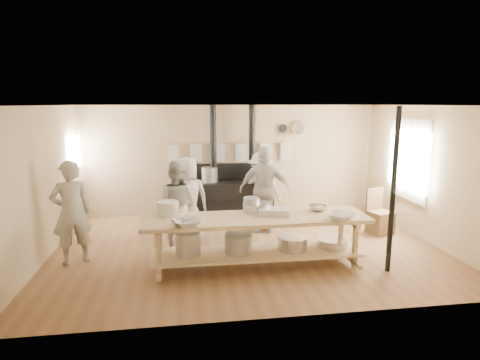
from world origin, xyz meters
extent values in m
plane|color=brown|center=(0.00, 0.00, 0.00)|extent=(7.00, 7.00, 0.00)
plane|color=tan|center=(0.00, 2.50, 1.30)|extent=(7.00, 0.00, 7.00)
plane|color=tan|center=(0.00, -2.50, 1.30)|extent=(7.00, 0.00, 7.00)
plane|color=tan|center=(-3.50, 0.00, 1.30)|extent=(0.00, 5.00, 5.00)
plane|color=tan|center=(3.50, 0.00, 1.30)|extent=(0.00, 5.00, 5.00)
plane|color=beige|center=(0.00, 0.00, 2.60)|extent=(7.00, 7.00, 0.00)
cube|color=beige|center=(3.47, 0.60, 1.50)|extent=(0.06, 1.35, 1.65)
plane|color=white|center=(3.43, 0.60, 1.50)|extent=(0.00, 1.50, 1.50)
cube|color=beige|center=(3.42, 0.60, 1.50)|extent=(0.02, 0.03, 1.50)
plane|color=white|center=(-3.45, 2.00, 1.60)|extent=(0.00, 0.90, 0.90)
cube|color=black|center=(0.00, 2.10, 0.42)|extent=(1.80, 0.70, 0.85)
cube|color=black|center=(0.00, 2.10, 0.05)|extent=(1.90, 0.75, 0.10)
cube|color=black|center=(0.00, 2.40, 1.05)|extent=(1.80, 0.12, 0.35)
cylinder|color=black|center=(-0.45, 2.15, 1.73)|extent=(0.15, 0.15, 1.75)
cylinder|color=black|center=(0.45, 2.15, 1.73)|extent=(0.15, 0.15, 1.75)
cylinder|color=#B2B2B7|center=(-0.55, 2.10, 1.02)|extent=(0.36, 0.36, 0.34)
cylinder|color=gray|center=(0.55, 2.05, 1.00)|extent=(0.30, 0.30, 0.30)
cylinder|color=tan|center=(0.00, 2.40, 1.72)|extent=(3.00, 0.04, 0.04)
cube|color=silver|center=(-1.35, 2.40, 1.50)|extent=(0.28, 0.01, 0.46)
cube|color=silver|center=(-0.81, 2.40, 1.50)|extent=(0.28, 0.01, 0.46)
cube|color=silver|center=(-0.27, 2.40, 1.50)|extent=(0.28, 0.01, 0.46)
cube|color=silver|center=(0.27, 2.40, 1.50)|extent=(0.28, 0.01, 0.46)
cube|color=silver|center=(0.81, 2.40, 1.50)|extent=(0.28, 0.01, 0.46)
cube|color=silver|center=(1.35, 2.40, 1.50)|extent=(0.28, 0.01, 0.46)
cube|color=tan|center=(1.40, 2.42, 1.90)|extent=(0.50, 0.14, 0.03)
cylinder|color=black|center=(1.25, 2.44, 2.05)|extent=(0.20, 0.04, 0.20)
cylinder|color=silver|center=(1.62, 2.44, 2.05)|extent=(0.32, 0.03, 0.32)
cube|color=tan|center=(0.00, -0.90, 0.82)|extent=(3.60, 0.90, 0.06)
cube|color=tan|center=(0.00, -0.90, 0.25)|extent=(3.40, 0.80, 0.04)
cube|color=tan|center=(0.00, -0.90, 0.20)|extent=(3.30, 0.06, 0.06)
cube|color=tan|center=(-1.55, -1.20, 0.42)|extent=(0.07, 0.07, 0.85)
cube|color=tan|center=(-1.55, -0.60, 0.42)|extent=(0.07, 0.07, 0.85)
cube|color=tan|center=(1.55, -1.20, 0.42)|extent=(0.07, 0.07, 0.85)
cube|color=tan|center=(1.55, -0.60, 0.42)|extent=(0.07, 0.07, 0.85)
cylinder|color=#B2B2B7|center=(-1.10, -0.90, 0.46)|extent=(0.40, 0.40, 0.38)
cylinder|color=gray|center=(-0.30, -0.90, 0.42)|extent=(0.44, 0.44, 0.30)
cylinder|color=silver|center=(0.60, -0.90, 0.38)|extent=(0.48, 0.48, 0.22)
cylinder|color=silver|center=(1.30, -0.90, 0.34)|extent=(0.52, 0.52, 0.14)
cylinder|color=black|center=(2.05, -1.35, 1.30)|extent=(0.08, 0.08, 2.60)
imported|color=beige|center=(-2.99, -0.28, 0.87)|extent=(0.75, 0.64, 1.74)
imported|color=beige|center=(-1.27, 0.11, 0.83)|extent=(1.00, 0.92, 1.65)
imported|color=beige|center=(-1.07, 0.64, 0.82)|extent=(0.89, 0.68, 1.63)
imported|color=beige|center=(0.50, 0.88, 0.89)|extent=(1.12, 0.69, 1.78)
imported|color=beige|center=(0.54, 1.59, 0.79)|extent=(1.17, 1.06, 1.57)
cube|color=#4E3A1F|center=(2.83, 0.45, 0.23)|extent=(0.54, 0.54, 0.46)
cube|color=#4E3A1F|center=(2.78, 0.64, 0.66)|extent=(0.42, 0.17, 0.51)
imported|color=white|center=(-1.11, -1.23, 0.90)|extent=(0.50, 0.50, 0.10)
imported|color=silver|center=(-1.20, -1.23, 0.89)|extent=(0.39, 0.39, 0.09)
imported|color=white|center=(1.27, -1.23, 0.90)|extent=(0.55, 0.55, 0.10)
imported|color=silver|center=(1.09, -0.68, 0.90)|extent=(0.43, 0.43, 0.10)
cube|color=#B2B2B7|center=(0.30, -0.82, 0.90)|extent=(0.55, 0.43, 0.11)
cylinder|color=silver|center=(0.06, -0.57, 0.92)|extent=(0.59, 0.59, 0.15)
cylinder|color=gray|center=(-0.03, -0.57, 0.97)|extent=(0.32, 0.32, 0.24)
cylinder|color=white|center=(-1.40, -0.57, 0.96)|extent=(0.46, 0.46, 0.22)
cylinder|color=white|center=(0.04, -0.57, 0.95)|extent=(0.15, 0.15, 0.21)
camera|label=1|loc=(-1.14, -6.98, 2.63)|focal=30.00mm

